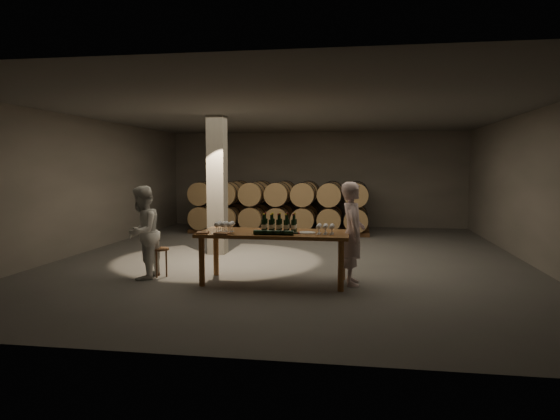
% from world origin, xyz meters
% --- Properties ---
extents(room, '(12.00, 12.00, 12.00)m').
position_xyz_m(room, '(-1.80, 0.20, 1.60)').
color(room, '#524F4D').
rests_on(room, ground).
extents(tasting_table, '(2.60, 1.10, 0.90)m').
position_xyz_m(tasting_table, '(0.00, -2.50, 0.80)').
color(tasting_table, brown).
rests_on(tasting_table, ground).
extents(barrel_stack_back, '(5.48, 0.95, 1.57)m').
position_xyz_m(barrel_stack_back, '(-0.96, 5.20, 0.83)').
color(barrel_stack_back, brown).
rests_on(barrel_stack_back, ground).
extents(barrel_stack_front, '(5.48, 0.95, 1.57)m').
position_xyz_m(barrel_stack_front, '(-0.96, 3.80, 0.83)').
color(barrel_stack_front, brown).
rests_on(barrel_stack_front, ground).
extents(bottle_cluster, '(0.60, 0.23, 0.33)m').
position_xyz_m(bottle_cluster, '(0.09, -2.50, 1.02)').
color(bottle_cluster, black).
rests_on(bottle_cluster, tasting_table).
extents(lying_bottles, '(0.77, 0.08, 0.08)m').
position_xyz_m(lying_bottles, '(0.07, -2.90, 0.94)').
color(lying_bottles, black).
rests_on(lying_bottles, tasting_table).
extents(glass_cluster_left, '(0.31, 0.31, 0.19)m').
position_xyz_m(glass_cluster_left, '(-0.85, -2.65, 1.03)').
color(glass_cluster_left, silver).
rests_on(glass_cluster_left, tasting_table).
extents(glass_cluster_right, '(0.30, 0.30, 0.17)m').
position_xyz_m(glass_cluster_right, '(0.90, -2.59, 1.02)').
color(glass_cluster_right, silver).
rests_on(glass_cluster_right, tasting_table).
extents(plate, '(0.29, 0.29, 0.02)m').
position_xyz_m(plate, '(0.59, -2.57, 0.91)').
color(plate, silver).
rests_on(plate, tasting_table).
extents(notebook_near, '(0.27, 0.23, 0.03)m').
position_xyz_m(notebook_near, '(-0.81, -2.95, 0.92)').
color(notebook_near, brown).
rests_on(notebook_near, tasting_table).
extents(notebook_corner, '(0.24, 0.28, 0.02)m').
position_xyz_m(notebook_corner, '(-1.18, -2.86, 0.91)').
color(notebook_corner, brown).
rests_on(notebook_corner, tasting_table).
extents(pen, '(0.15, 0.03, 0.01)m').
position_xyz_m(pen, '(-0.68, -2.91, 0.91)').
color(pen, black).
rests_on(pen, tasting_table).
extents(stool, '(0.32, 0.32, 0.54)m').
position_xyz_m(stool, '(-2.16, -2.37, 0.44)').
color(stool, brown).
rests_on(stool, ground).
extents(person_man, '(0.49, 0.69, 1.78)m').
position_xyz_m(person_man, '(1.35, -2.41, 0.89)').
color(person_man, silver).
rests_on(person_man, ground).
extents(person_woman, '(0.65, 0.83, 1.69)m').
position_xyz_m(person_woman, '(-2.42, -2.55, 0.85)').
color(person_woman, white).
rests_on(person_woman, ground).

